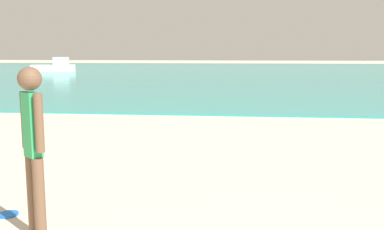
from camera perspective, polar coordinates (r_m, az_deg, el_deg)
The scene contains 4 objects.
water at distance 42.63m, azimuth 6.07°, elevation 5.79°, with size 160.00×60.00×0.06m, color teal.
person_standing at distance 4.52m, azimuth -20.32°, elevation -3.52°, with size 0.33×0.29×1.74m.
frisbee at distance 5.54m, azimuth -23.19°, elevation -12.03°, with size 0.22×0.22×0.03m, color blue.
boat_far at distance 43.05m, azimuth -17.70°, elevation 6.14°, with size 4.24×2.49×1.37m.
Camera 1 is at (0.12, -0.60, 1.88)m, focal length 40.20 mm.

